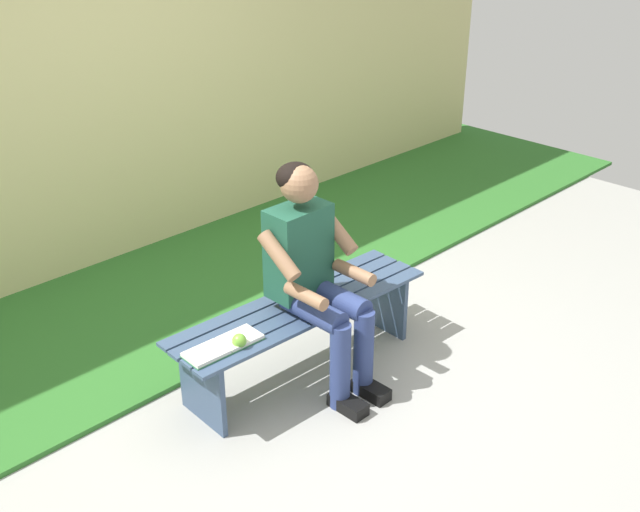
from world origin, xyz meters
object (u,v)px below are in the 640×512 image
apple (239,341)px  book_open (223,346)px  bench_near (301,321)px  person_seated (314,270)px

apple → book_open: 0.08m
bench_near → person_seated: size_ratio=1.29×
person_seated → bench_near: bearing=-84.7°
bench_near → person_seated: 0.36m
person_seated → apple: bearing=-1.0°
person_seated → apple: (0.52, -0.01, -0.21)m
bench_near → apple: bearing=10.1°
person_seated → book_open: bearing=-5.9°
bench_near → person_seated: person_seated is taller
book_open → apple: bearing=143.0°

